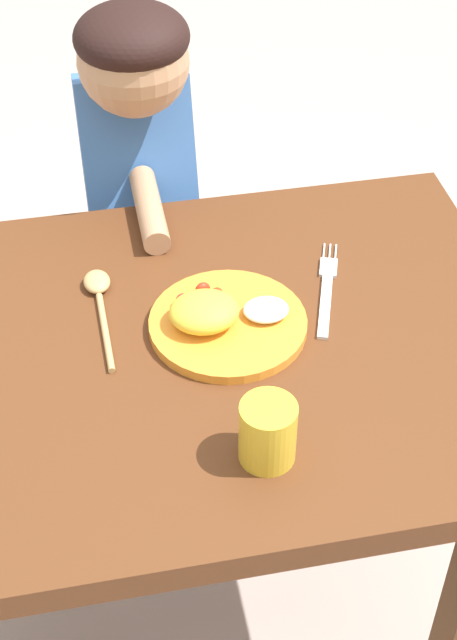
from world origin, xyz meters
TOP-DOWN VIEW (x-y plane):
  - ground_plane at (0.00, 0.00)m, footprint 8.00×8.00m
  - dining_table at (0.00, 0.00)m, footprint 1.04×0.72m
  - plate at (0.07, 0.03)m, footprint 0.23×0.23m
  - fork at (0.24, 0.08)m, footprint 0.09×0.22m
  - spoon at (-0.10, 0.13)m, footprint 0.04×0.22m
  - drinking_cup at (0.08, -0.22)m, footprint 0.07×0.07m
  - person at (0.00, 0.48)m, footprint 0.21×0.38m

SIDE VIEW (x-z plane):
  - ground_plane at x=0.00m, z-range 0.00..0.00m
  - person at x=0.00m, z-range 0.06..1.15m
  - dining_table at x=0.00m, z-range 0.25..1.01m
  - fork at x=0.24m, z-range 0.75..0.76m
  - spoon at x=-0.10m, z-range 0.75..0.77m
  - plate at x=0.07m, z-range 0.74..0.80m
  - drinking_cup at x=0.08m, z-range 0.75..0.85m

